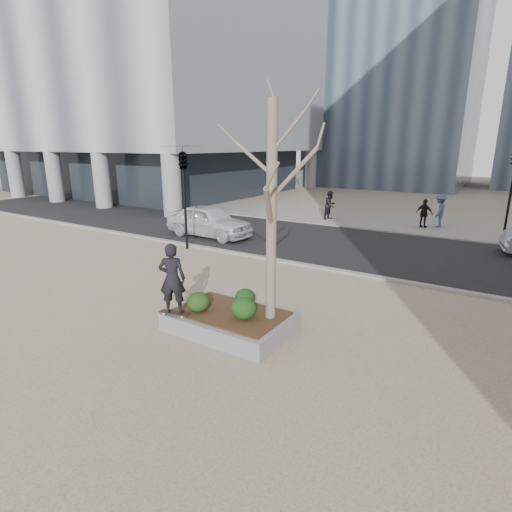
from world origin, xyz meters
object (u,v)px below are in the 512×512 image
Objects in this scene: police_car at (209,221)px; planter at (230,322)px; skateboard at (174,314)px; skateboarder at (172,279)px.

planter is at bearing -136.47° from police_car.
skateboard is at bearing -142.80° from planter.
police_car is (-6.08, 8.88, -0.59)m from skateboarder.
skateboarder reaches higher than skateboard.
police_car is at bearing 112.21° from skateboard.
skateboarder reaches higher than planter.
skateboarder is 0.38× the size of police_car.
planter is at bearing -173.37° from skateboarder.
skateboarder reaches higher than police_car.
police_car is (-7.18, 8.05, 0.59)m from planter.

